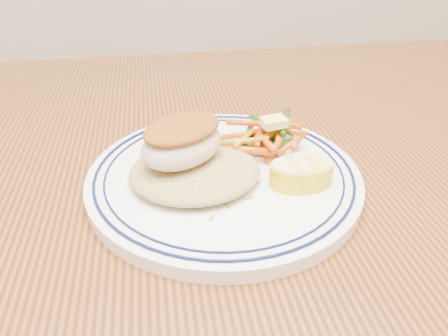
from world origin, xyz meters
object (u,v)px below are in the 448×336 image
at_px(dining_table, 203,246).
at_px(rice_pilaf, 195,169).
at_px(plate, 224,176).
at_px(lemon_wedge, 301,172).
at_px(vegetable_pile, 267,136).
at_px(fish_fillet, 182,141).

distance_m(dining_table, rice_pilaf, 0.13).
xyz_separation_m(plate, rice_pilaf, (-0.03, -0.01, 0.02)).
distance_m(dining_table, lemon_wedge, 0.16).
xyz_separation_m(vegetable_pile, lemon_wedge, (0.01, -0.08, 0.00)).
bearing_deg(vegetable_pile, fish_fillet, -154.90).
distance_m(plate, vegetable_pile, 0.08).
relative_size(dining_table, fish_fillet, 13.58).
xyz_separation_m(plate, lemon_wedge, (0.07, -0.03, 0.02)).
bearing_deg(vegetable_pile, rice_pilaf, -148.39).
bearing_deg(dining_table, fish_fillet, -141.66).
xyz_separation_m(dining_table, rice_pilaf, (-0.01, -0.02, 0.12)).
bearing_deg(plate, dining_table, 149.59).
bearing_deg(vegetable_pile, lemon_wedge, -80.30).
relative_size(vegetable_pile, lemon_wedge, 1.59).
xyz_separation_m(fish_fillet, lemon_wedge, (0.11, -0.03, -0.03)).
distance_m(dining_table, vegetable_pile, 0.15).
xyz_separation_m(rice_pilaf, lemon_wedge, (0.10, -0.03, 0.00)).
height_order(dining_table, plate, plate).
bearing_deg(rice_pilaf, vegetable_pile, 31.61).
bearing_deg(rice_pilaf, fish_fillet, 142.62).
bearing_deg(dining_table, rice_pilaf, -108.80).
bearing_deg(dining_table, lemon_wedge, -26.67).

